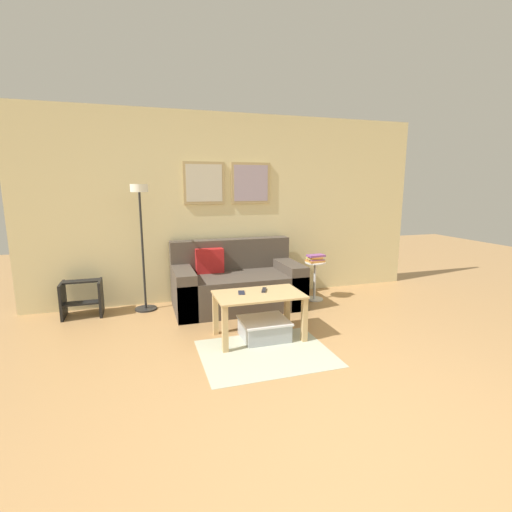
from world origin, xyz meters
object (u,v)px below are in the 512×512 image
object	(u,v)px
book_stack	(315,258)
remote_control	(264,290)
floor_lamp	(142,230)
step_stool	(82,297)
cell_phone	(241,293)
coffee_table	(259,303)
side_table	(315,277)
couch	(236,284)
storage_bin	(264,329)

from	to	relation	value
book_stack	remote_control	size ratio (longest dim) A/B	1.68
book_stack	floor_lamp	bearing A→B (deg)	177.18
book_stack	step_stool	xyz separation A→B (m)	(-3.02, 0.27, -0.36)
cell_phone	remote_control	bearing A→B (deg)	13.69
book_stack	step_stool	bearing A→B (deg)	174.95
remote_control	step_stool	size ratio (longest dim) A/B	0.33
coffee_table	book_stack	world-z (taller)	book_stack
side_table	book_stack	xyz separation A→B (m)	(-0.01, -0.01, 0.27)
couch	side_table	world-z (taller)	couch
side_table	remote_control	size ratio (longest dim) A/B	3.64
side_table	cell_phone	bearing A→B (deg)	-144.27
couch	cell_phone	xyz separation A→B (m)	(-0.21, -1.02, 0.19)
couch	remote_control	xyz separation A→B (m)	(0.04, -1.01, 0.19)
cell_phone	storage_bin	bearing A→B (deg)	-13.73
storage_bin	remote_control	xyz separation A→B (m)	(0.03, 0.11, 0.39)
side_table	book_stack	world-z (taller)	book_stack
coffee_table	step_stool	size ratio (longest dim) A/B	1.97
floor_lamp	couch	bearing A→B (deg)	-1.81
floor_lamp	storage_bin	bearing A→B (deg)	-44.71
couch	step_stool	bearing A→B (deg)	174.27
floor_lamp	side_table	bearing A→B (deg)	-2.54
floor_lamp	step_stool	world-z (taller)	floor_lamp
cell_phone	floor_lamp	bearing A→B (deg)	144.80
book_stack	cell_phone	size ratio (longest dim) A/B	1.80
couch	book_stack	xyz separation A→B (m)	(1.11, -0.08, 0.29)
couch	storage_bin	xyz separation A→B (m)	(0.01, -1.13, -0.20)
couch	remote_control	world-z (taller)	couch
step_stool	coffee_table	bearing A→B (deg)	-34.46
floor_lamp	step_stool	size ratio (longest dim) A/B	3.48
storage_bin	side_table	bearing A→B (deg)	43.71
step_stool	side_table	bearing A→B (deg)	-4.83
floor_lamp	remote_control	bearing A→B (deg)	-40.98
floor_lamp	cell_phone	world-z (taller)	floor_lamp
storage_bin	floor_lamp	bearing A→B (deg)	135.29
side_table	cell_phone	xyz separation A→B (m)	(-1.33, -0.95, 0.16)
floor_lamp	book_stack	size ratio (longest dim) A/B	6.36
book_stack	cell_phone	bearing A→B (deg)	-144.40
floor_lamp	cell_phone	distance (m)	1.53
floor_lamp	coffee_table	bearing A→B (deg)	-45.06
cell_phone	coffee_table	bearing A→B (deg)	-10.87
coffee_table	book_stack	bearing A→B (deg)	41.47
coffee_table	side_table	distance (m)	1.55
book_stack	remote_control	xyz separation A→B (m)	(-1.07, -0.94, -0.10)
side_table	coffee_table	bearing A→B (deg)	-138.44
side_table	remote_control	world-z (taller)	side_table
floor_lamp	side_table	xyz separation A→B (m)	(2.28, -0.10, -0.73)
couch	coffee_table	world-z (taller)	couch
coffee_table	side_table	xyz separation A→B (m)	(1.16, 1.03, -0.06)
coffee_table	storage_bin	size ratio (longest dim) A/B	1.85
step_stool	cell_phone	bearing A→B (deg)	-35.42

